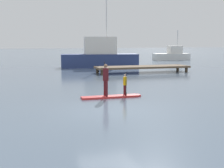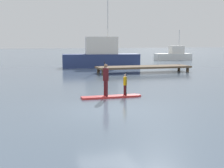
% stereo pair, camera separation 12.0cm
% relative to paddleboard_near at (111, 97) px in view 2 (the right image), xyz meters
% --- Properties ---
extents(ground_plane, '(240.00, 240.00, 0.00)m').
position_rel_paddleboard_near_xyz_m(ground_plane, '(-1.06, -2.95, -0.05)').
color(ground_plane, slate).
extents(paddleboard_near, '(3.29, 0.59, 0.10)m').
position_rel_paddleboard_near_xyz_m(paddleboard_near, '(0.00, 0.00, 0.00)').
color(paddleboard_near, red).
rests_on(paddleboard_near, ground).
extents(paddler_adult, '(0.31, 0.53, 1.83)m').
position_rel_paddleboard_near_xyz_m(paddler_adult, '(-0.31, 0.00, 1.04)').
color(paddler_adult, '#4C1419').
rests_on(paddler_adult, paddleboard_near).
extents(paddler_child_solo, '(0.20, 0.40, 1.29)m').
position_rel_paddleboard_near_xyz_m(paddler_child_solo, '(0.78, -0.01, 0.70)').
color(paddler_child_solo, '#4C1419').
rests_on(paddler_child_solo, paddleboard_near).
extents(fishing_boat_white_large, '(9.05, 3.14, 8.61)m').
position_rel_paddleboard_near_xyz_m(fishing_boat_white_large, '(4.37, 19.18, 1.23)').
color(fishing_boat_white_large, navy).
rests_on(fishing_boat_white_large, ground).
extents(fishing_boat_green_midground, '(5.94, 1.92, 4.79)m').
position_rel_paddleboard_near_xyz_m(fishing_boat_green_midground, '(19.10, 29.51, 0.76)').
color(fishing_boat_green_midground, silver).
rests_on(fishing_boat_green_midground, ground).
extents(floating_dock, '(9.19, 2.35, 0.62)m').
position_rel_paddleboard_near_xyz_m(floating_dock, '(6.81, 12.13, 0.47)').
color(floating_dock, brown).
rests_on(floating_dock, ground).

